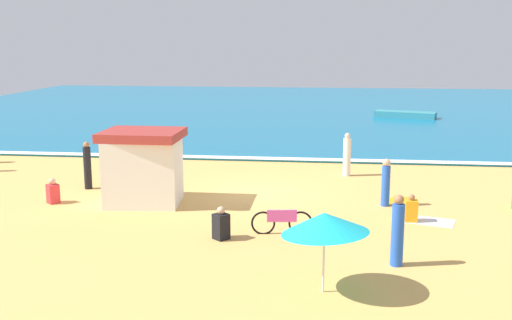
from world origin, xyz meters
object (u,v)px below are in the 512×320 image
(beach_umbrella_4, at_px, (324,223))
(parked_bicycle, at_px, (282,221))
(beachgoer_1, at_px, (347,156))
(small_boat_0, at_px, (405,115))
(beachgoer_9, at_px, (386,183))
(beachgoer_8, at_px, (398,232))
(beachgoer_0, at_px, (53,192))
(beachgoer_10, at_px, (87,166))
(beachgoer_11, at_px, (221,225))
(beachgoer_7, at_px, (411,210))
(lifeguard_cabana, at_px, (143,167))

(beach_umbrella_4, xyz_separation_m, parked_bicycle, (-1.25, 4.12, -1.25))
(beachgoer_1, height_order, small_boat_0, beachgoer_1)
(parked_bicycle, xyz_separation_m, beachgoer_9, (3.30, 3.51, 0.43))
(beachgoer_8, bearing_deg, beachgoer_1, 95.36)
(beachgoer_1, bearing_deg, beach_umbrella_4, -94.02)
(beachgoer_0, bearing_deg, beach_umbrella_4, -35.01)
(beachgoer_1, height_order, beachgoer_10, beachgoer_10)
(beachgoer_9, xyz_separation_m, small_boat_0, (3.52, 23.97, -0.49))
(beachgoer_11, bearing_deg, beachgoer_0, 153.88)
(beachgoer_7, bearing_deg, beachgoer_0, 176.24)
(lifeguard_cabana, relative_size, beach_umbrella_4, 0.98)
(beachgoer_8, height_order, beachgoer_10, beachgoer_8)
(beachgoer_0, xyz_separation_m, small_boat_0, (15.06, 24.96, -0.07))
(parked_bicycle, relative_size, small_boat_0, 0.40)
(lifeguard_cabana, xyz_separation_m, beachgoer_8, (8.13, -5.09, -0.42))
(lifeguard_cabana, xyz_separation_m, beachgoer_10, (-2.77, 1.81, -0.43))
(beachgoer_1, distance_m, beachgoer_11, 9.62)
(beach_umbrella_4, xyz_separation_m, beachgoer_7, (2.69, 5.84, -1.26))
(beachgoer_1, relative_size, small_boat_0, 0.41)
(beach_umbrella_4, distance_m, small_boat_0, 32.11)
(parked_bicycle, height_order, beachgoer_9, beachgoer_9)
(parked_bicycle, bearing_deg, beachgoer_7, 23.64)
(beach_umbrella_4, distance_m, beachgoer_9, 7.94)
(beachgoer_9, distance_m, beachgoer_10, 11.18)
(beachgoer_7, distance_m, beachgoer_9, 1.95)
(lifeguard_cabana, relative_size, beachgoer_8, 1.44)
(beach_umbrella_4, xyz_separation_m, beachgoer_9, (2.05, 7.63, -0.82))
(beach_umbrella_4, relative_size, parked_bicycle, 1.51)
(parked_bicycle, relative_size, beachgoer_9, 1.09)
(beachgoer_8, bearing_deg, parked_bicycle, 144.29)
(beachgoer_10, xyz_separation_m, small_boat_0, (14.64, 22.80, -0.56))
(parked_bicycle, height_order, beachgoer_10, beachgoer_10)
(beachgoer_11, xyz_separation_m, small_boat_0, (8.52, 28.16, -0.10))
(beachgoer_9, relative_size, small_boat_0, 0.37)
(lifeguard_cabana, xyz_separation_m, beachgoer_11, (3.34, -3.55, -0.89))
(beach_umbrella_4, height_order, parked_bicycle, beach_umbrella_4)
(parked_bicycle, bearing_deg, beach_umbrella_4, -73.06)
(lifeguard_cabana, bearing_deg, beachgoer_7, -7.26)
(beachgoer_0, relative_size, beachgoer_10, 0.49)
(lifeguard_cabana, xyz_separation_m, small_boat_0, (11.87, 24.61, -0.99))
(beach_umbrella_4, height_order, beachgoer_11, beach_umbrella_4)
(beachgoer_11, bearing_deg, beachgoer_1, 66.61)
(parked_bicycle, relative_size, beachgoer_11, 1.88)
(small_boat_0, bearing_deg, beachgoer_10, -122.71)
(beachgoer_1, height_order, beachgoer_9, beachgoer_1)
(beachgoer_7, distance_m, beachgoer_10, 12.14)
(beachgoer_0, height_order, beachgoer_11, beachgoer_11)
(lifeguard_cabana, distance_m, beachgoer_9, 8.38)
(beachgoer_11, bearing_deg, beachgoer_10, 138.75)
(beachgoer_11, bearing_deg, beachgoer_7, 23.06)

